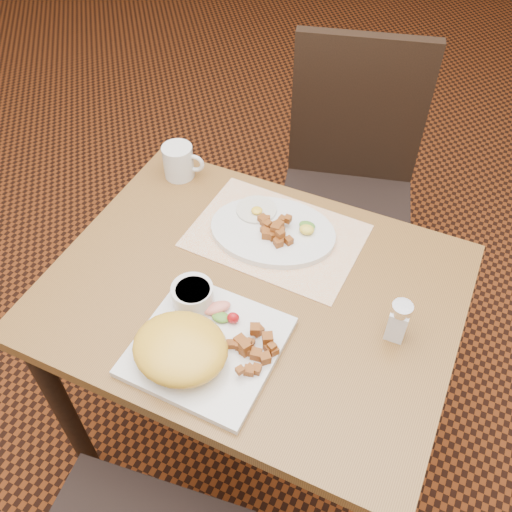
% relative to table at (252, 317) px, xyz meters
% --- Properties ---
extents(ground, '(8.00, 8.00, 0.00)m').
position_rel_table_xyz_m(ground, '(0.00, 0.00, -0.64)').
color(ground, black).
rests_on(ground, ground).
extents(table, '(0.90, 0.70, 0.75)m').
position_rel_table_xyz_m(table, '(0.00, 0.00, 0.00)').
color(table, brown).
rests_on(table, ground).
extents(chair_far, '(0.51, 0.52, 0.97)m').
position_rel_table_xyz_m(chair_far, '(0.02, 0.70, -0.10)').
color(chair_far, black).
rests_on(chair_far, ground).
extents(placemat, '(0.41, 0.30, 0.00)m').
position_rel_table_xyz_m(placemat, '(-0.02, 0.17, 0.11)').
color(placemat, white).
rests_on(placemat, table).
extents(plate_square, '(0.29, 0.29, 0.02)m').
position_rel_table_xyz_m(plate_square, '(-0.01, -0.18, 0.12)').
color(plate_square, silver).
rests_on(plate_square, table).
extents(plate_oval, '(0.34, 0.27, 0.02)m').
position_rel_table_xyz_m(plate_oval, '(-0.03, 0.17, 0.12)').
color(plate_oval, silver).
rests_on(plate_oval, placemat).
extents(hollandaise_mound, '(0.19, 0.17, 0.07)m').
position_rel_table_xyz_m(hollandaise_mound, '(-0.05, -0.23, 0.16)').
color(hollandaise_mound, yellow).
rests_on(hollandaise_mound, plate_square).
extents(ramekin, '(0.09, 0.09, 0.05)m').
position_rel_table_xyz_m(ramekin, '(-0.09, -0.10, 0.15)').
color(ramekin, silver).
rests_on(ramekin, plate_square).
extents(garnish_sq, '(0.09, 0.06, 0.03)m').
position_rel_table_xyz_m(garnish_sq, '(-0.02, -0.10, 0.14)').
color(garnish_sq, '#387223').
rests_on(garnish_sq, plate_square).
extents(fried_egg, '(0.10, 0.10, 0.02)m').
position_rel_table_xyz_m(fried_egg, '(-0.09, 0.21, 0.13)').
color(fried_egg, white).
rests_on(fried_egg, plate_oval).
extents(garnish_ov, '(0.05, 0.05, 0.02)m').
position_rel_table_xyz_m(garnish_ov, '(0.05, 0.20, 0.14)').
color(garnish_ov, '#387223').
rests_on(garnish_ov, plate_oval).
extents(salt_shaker, '(0.04, 0.04, 0.10)m').
position_rel_table_xyz_m(salt_shaker, '(0.32, 0.01, 0.16)').
color(salt_shaker, white).
rests_on(salt_shaker, table).
extents(coffee_mug, '(0.11, 0.08, 0.09)m').
position_rel_table_xyz_m(coffee_mug, '(-0.34, 0.27, 0.15)').
color(coffee_mug, silver).
rests_on(coffee_mug, table).
extents(home_fries_sq, '(0.11, 0.13, 0.03)m').
position_rel_table_xyz_m(home_fries_sq, '(0.08, -0.16, 0.14)').
color(home_fries_sq, '#964D18').
rests_on(home_fries_sq, plate_square).
extents(home_fries_ov, '(0.11, 0.09, 0.04)m').
position_rel_table_xyz_m(home_fries_ov, '(-0.01, 0.16, 0.14)').
color(home_fries_ov, '#964D18').
rests_on(home_fries_ov, plate_oval).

